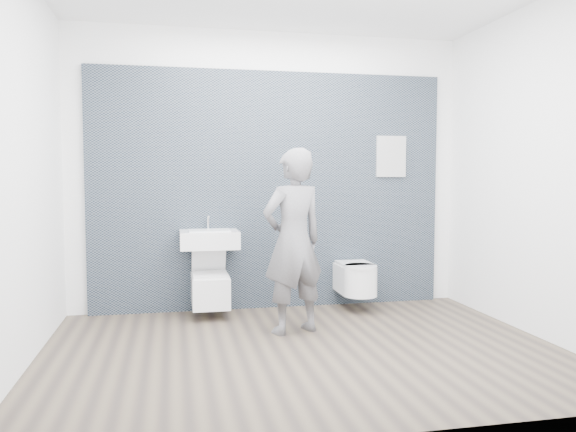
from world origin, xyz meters
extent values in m
plane|color=brown|center=(0.00, 0.00, 0.00)|extent=(4.00, 4.00, 0.00)
plane|color=white|center=(0.00, 1.50, 1.40)|extent=(4.00, 0.00, 4.00)
plane|color=white|center=(0.00, -1.50, 1.40)|extent=(4.00, 0.00, 4.00)
plane|color=white|center=(-2.00, 0.00, 1.40)|extent=(0.00, 3.00, 3.00)
plane|color=white|center=(2.00, 0.00, 1.40)|extent=(0.00, 3.00, 3.00)
cube|color=black|center=(0.00, 1.47, 0.00)|extent=(3.60, 0.06, 2.40)
cube|color=white|center=(-0.64, 1.23, 0.74)|extent=(0.56, 0.42, 0.17)
cube|color=silver|center=(-0.64, 1.21, 0.82)|extent=(0.39, 0.28, 0.03)
cylinder|color=silver|center=(-0.64, 1.38, 0.89)|extent=(0.02, 0.02, 0.14)
cylinder|color=silver|center=(-0.64, 1.33, 0.95)|extent=(0.02, 0.09, 0.02)
cylinder|color=silver|center=(-0.64, 1.42, 0.60)|extent=(0.04, 0.04, 0.11)
cube|color=white|center=(-0.64, 1.19, 0.25)|extent=(0.35, 0.51, 0.29)
cylinder|color=silver|center=(-0.64, 1.15, 0.38)|extent=(0.25, 0.25, 0.03)
cube|color=white|center=(-0.64, 1.15, 0.41)|extent=(0.33, 0.40, 0.02)
cube|color=white|center=(-0.64, 1.31, 0.59)|extent=(0.33, 0.17, 0.34)
cube|color=silver|center=(-0.64, 1.41, 0.14)|extent=(0.09, 0.06, 0.08)
cube|color=white|center=(0.82, 1.24, 0.31)|extent=(0.33, 0.39, 0.28)
cylinder|color=white|center=(0.82, 1.05, 0.31)|extent=(0.33, 0.33, 0.28)
cube|color=white|center=(0.82, 1.22, 0.46)|extent=(0.32, 0.37, 0.03)
cylinder|color=white|center=(0.82, 1.03, 0.46)|extent=(0.32, 0.32, 0.03)
cube|color=silver|center=(0.82, 1.41, 0.21)|extent=(0.09, 0.06, 0.08)
cube|color=silver|center=(1.28, 1.43, 0.00)|extent=(0.32, 0.03, 0.43)
imported|color=slate|center=(0.02, 0.49, 0.79)|extent=(0.67, 0.55, 1.58)
camera|label=1|loc=(-0.99, -4.16, 1.34)|focal=35.00mm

